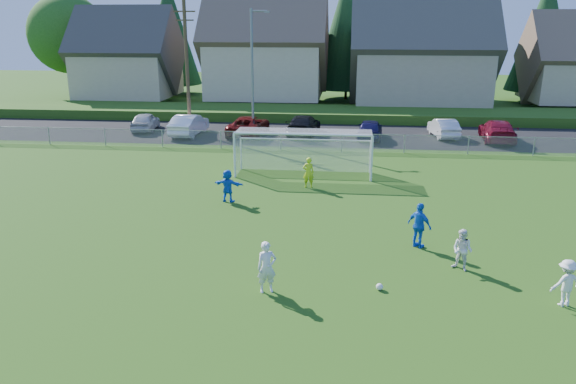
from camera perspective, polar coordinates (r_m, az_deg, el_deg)
name	(u,v)px	position (r m, az deg, el deg)	size (l,w,h in m)	color
ground	(258,321)	(16.26, -3.12, -12.99)	(160.00, 160.00, 0.00)	#193D0C
asphalt_lot	(316,135)	(42.25, 2.86, 5.85)	(60.00, 60.00, 0.00)	black
grass_embankment	(321,114)	(49.56, 3.40, 7.95)	(70.00, 6.00, 0.80)	#1E420F
soccer_ball	(380,287)	(18.12, 9.28, -9.48)	(0.22, 0.22, 0.22)	white
player_white_a	(267,267)	(17.50, -2.17, -7.65)	(0.60, 0.40, 1.66)	white
player_white_b	(462,250)	(19.89, 17.29, -5.66)	(0.70, 0.55, 1.45)	white
player_white_c	(566,283)	(18.64, 26.42, -8.27)	(0.94, 0.54, 1.45)	white
player_blue_a	(419,225)	(21.38, 13.21, -3.33)	(1.01, 0.42, 1.73)	blue
player_blue_b	(228,186)	(26.31, -6.14, 0.65)	(1.43, 0.45, 1.54)	blue
goalkeeper	(308,172)	(28.42, 2.09, 2.00)	(0.57, 0.38, 1.57)	#C2E51A
car_a	(145,121)	(45.12, -14.30, 6.96)	(1.65, 4.10, 1.40)	#A8ABB0
car_b	(189,125)	(42.50, -10.03, 6.74)	(1.65, 4.72, 1.56)	white
car_c	(248,126)	(41.91, -4.04, 6.74)	(2.38, 5.17, 1.44)	#5D0D0A
car_d	(303,125)	(42.11, 1.58, 6.83)	(2.03, 4.99, 1.45)	black
car_e	(370,129)	(40.92, 8.33, 6.35)	(1.68, 4.19, 1.43)	#14113E
car_f	(444,128)	(42.71, 15.53, 6.30)	(1.44, 4.12, 1.36)	silver
car_g	(497,131)	(42.36, 20.50, 5.86)	(2.10, 5.16, 1.50)	maroon
soccer_goal	(304,145)	(30.73, 1.62, 4.75)	(7.42, 1.90, 2.50)	white
chainlink_fence	(311,141)	(36.74, 2.36, 5.17)	(52.06, 0.06, 1.20)	gray
streetlight	(253,70)	(40.61, -3.59, 12.28)	(1.38, 0.18, 9.00)	slate
utility_pole	(187,64)	(42.69, -10.23, 12.69)	(1.60, 0.26, 10.00)	#473321
houses_row	(347,30)	(56.36, 6.01, 16.05)	(53.90, 11.45, 13.27)	tan
tree_row	(339,33)	(62.66, 5.16, 15.77)	(65.98, 12.36, 13.80)	#382616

